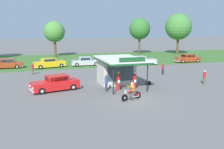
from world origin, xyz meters
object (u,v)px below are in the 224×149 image
(parked_car_back_row_far_left, at_px, (188,58))
(parked_car_back_row_centre, at_px, (49,63))
(bystander_strolling_foreground, at_px, (204,77))
(gas_pump_nearside, at_px, (118,82))
(bystander_leaning_by_kiosk, at_px, (106,83))
(motorcycle_with_rider, at_px, (132,93))
(gas_pump_offside, at_px, (134,81))
(parked_car_back_row_far_right, at_px, (140,61))
(bystander_chatting_near_pumps, at_px, (33,69))
(spare_tire_stack, at_px, (148,83))
(parked_car_back_row_centre_right, at_px, (6,64))
(featured_classic_sedan, at_px, (56,84))
(parked_car_back_row_right, at_px, (86,62))
(bystander_standing_back_lot, at_px, (163,69))

(parked_car_back_row_far_left, xyz_separation_m, parked_car_back_row_centre, (-25.68, 0.81, 0.02))
(bystander_strolling_foreground, bearing_deg, gas_pump_nearside, 179.30)
(gas_pump_nearside, distance_m, bystander_leaning_by_kiosk, 1.23)
(gas_pump_nearside, bearing_deg, motorcycle_with_rider, -87.95)
(gas_pump_offside, height_order, bystander_strolling_foreground, gas_pump_offside)
(gas_pump_offside, xyz_separation_m, parked_car_back_row_far_right, (7.90, 16.43, -0.16))
(bystander_chatting_near_pumps, relative_size, spare_tire_stack, 2.59)
(gas_pump_offside, xyz_separation_m, parked_car_back_row_centre, (-7.67, 17.79, -0.15))
(parked_car_back_row_centre_right, bearing_deg, parked_car_back_row_far_right, -6.83)
(featured_classic_sedan, height_order, bystander_strolling_foreground, bystander_strolling_foreground)
(motorcycle_with_rider, bearing_deg, spare_tire_stack, 51.19)
(parked_car_back_row_centre_right, distance_m, bystander_chatting_near_pumps, 8.05)
(parked_car_back_row_far_right, bearing_deg, gas_pump_offside, -115.70)
(parked_car_back_row_far_left, bearing_deg, bystander_chatting_near_pumps, -170.33)
(bystander_chatting_near_pumps, bearing_deg, motorcycle_with_rider, -61.14)
(gas_pump_offside, height_order, parked_car_back_row_right, gas_pump_offside)
(bystander_strolling_foreground, bearing_deg, bystander_standing_back_lot, 101.75)
(parked_car_back_row_far_right, height_order, bystander_chatting_near_pumps, bystander_chatting_near_pumps)
(gas_pump_offside, distance_m, bystander_chatting_near_pumps, 15.89)
(parked_car_back_row_right, bearing_deg, spare_tire_stack, -76.53)
(parked_car_back_row_centre_right, distance_m, bystander_standing_back_lot, 24.67)
(bystander_strolling_foreground, bearing_deg, bystander_chatting_near_pumps, 146.70)
(parked_car_back_row_centre_right, xyz_separation_m, spare_tire_stack, (16.72, -17.43, -0.52))
(parked_car_back_row_right, xyz_separation_m, spare_tire_stack, (3.97, -16.57, -0.51))
(bystander_standing_back_lot, bearing_deg, parked_car_back_row_centre, 143.29)
(gas_pump_offside, relative_size, parked_car_back_row_far_right, 0.33)
(parked_car_back_row_centre_right, bearing_deg, bystander_standing_back_lot, -29.86)
(parked_car_back_row_far_right, bearing_deg, spare_tire_stack, -110.46)
(parked_car_back_row_centre, height_order, spare_tire_stack, parked_car_back_row_centre)
(parked_car_back_row_far_left, distance_m, bystander_leaning_by_kiosk, 26.86)
(parked_car_back_row_far_left, relative_size, bystander_standing_back_lot, 3.16)
(gas_pump_nearside, xyz_separation_m, bystander_chatting_near_pumps, (-8.44, 12.17, -0.12))
(gas_pump_nearside, bearing_deg, parked_car_back_row_far_left, 40.65)
(gas_pump_offside, bearing_deg, motorcycle_with_rider, -116.08)
(parked_car_back_row_centre, bearing_deg, spare_tire_stack, -58.07)
(parked_car_back_row_centre_right, xyz_separation_m, bystander_standing_back_lot, (21.39, -12.28, 0.13))
(gas_pump_offside, bearing_deg, parked_car_back_row_far_right, 64.30)
(parked_car_back_row_centre, distance_m, bystander_chatting_near_pumps, 6.17)
(gas_pump_offside, distance_m, bystander_leaning_by_kiosk, 2.99)
(gas_pump_offside, relative_size, bystander_leaning_by_kiosk, 1.12)
(gas_pump_offside, xyz_separation_m, parked_car_back_row_far_left, (18.01, 16.98, -0.17))
(parked_car_back_row_right, distance_m, parked_car_back_row_far_right, 9.65)
(gas_pump_nearside, height_order, parked_car_back_row_centre_right, gas_pump_nearside)
(featured_classic_sedan, bearing_deg, motorcycle_with_rider, -41.31)
(bystander_standing_back_lot, height_order, bystander_leaning_by_kiosk, bystander_leaning_by_kiosk)
(featured_classic_sedan, height_order, bystander_chatting_near_pumps, featured_classic_sedan)
(bystander_standing_back_lot, relative_size, bystander_strolling_foreground, 0.98)
(parked_car_back_row_far_left, distance_m, spare_tire_stack, 21.89)
(motorcycle_with_rider, height_order, featured_classic_sedan, motorcycle_with_rider)
(parked_car_back_row_far_right, bearing_deg, bystander_leaning_by_kiosk, -123.90)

